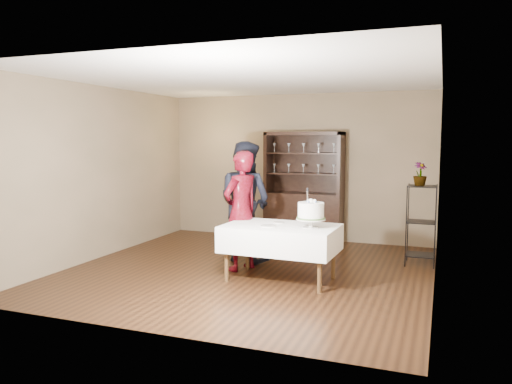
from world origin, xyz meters
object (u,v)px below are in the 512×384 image
(cake_table, at_px, (281,238))
(woman, at_px, (241,211))
(plant_etagere, at_px, (421,222))
(cake, at_px, (311,212))
(man, at_px, (245,201))
(potted_plant, at_px, (420,174))
(china_hutch, at_px, (304,206))

(cake_table, relative_size, woman, 0.88)
(woman, bearing_deg, plant_etagere, 139.81)
(cake_table, xyz_separation_m, cake, (0.42, -0.04, 0.38))
(plant_etagere, bearing_deg, man, -165.41)
(man, xyz_separation_m, potted_plant, (2.52, 0.62, 0.44))
(cake_table, xyz_separation_m, man, (-0.85, 0.85, 0.36))
(potted_plant, bearing_deg, woman, -154.21)
(woman, distance_m, cake, 1.18)
(plant_etagere, bearing_deg, potted_plant, -127.44)
(china_hutch, height_order, cake, china_hutch)
(cake_table, relative_size, man, 0.82)
(cake_table, distance_m, potted_plant, 2.36)
(woman, height_order, man, man)
(woman, height_order, cake, woman)
(cake, bearing_deg, potted_plant, 50.39)
(cake, bearing_deg, plant_etagere, 50.45)
(plant_etagere, distance_m, cake_table, 2.28)
(potted_plant, bearing_deg, cake_table, -138.61)
(china_hutch, bearing_deg, potted_plant, -28.30)
(woman, bearing_deg, cake, 95.26)
(cake_table, bearing_deg, plant_etagere, 41.68)
(china_hutch, xyz_separation_m, cake, (0.80, -2.61, 0.28))
(plant_etagere, relative_size, man, 0.65)
(cake_table, height_order, cake, cake)
(cake, distance_m, potted_plant, 2.00)
(plant_etagere, relative_size, cake, 2.33)
(woman, relative_size, man, 0.93)
(cake_table, bearing_deg, potted_plant, 41.39)
(plant_etagere, relative_size, potted_plant, 3.44)
(potted_plant, bearing_deg, man, -166.23)
(china_hutch, relative_size, cake, 3.88)
(man, relative_size, cake, 3.57)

